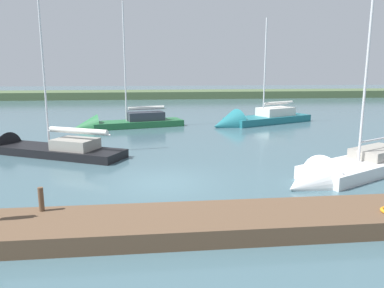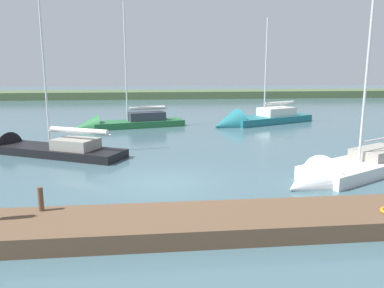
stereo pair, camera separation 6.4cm
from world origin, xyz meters
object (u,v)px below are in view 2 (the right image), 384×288
Objects in this scene: sailboat_far_left at (254,122)px; sailboat_mid_channel at (38,150)px; sailboat_behind_pier at (347,173)px; sailboat_near_dock at (122,125)px; mooring_post_near at (41,199)px.

sailboat_far_left reaches higher than sailboat_mid_channel.
sailboat_near_dock is at bearing -82.75° from sailboat_behind_pier.
mooring_post_near is at bearing 72.85° from sailboat_near_dock.
sailboat_behind_pier is at bearing 63.63° from sailboat_far_left.
sailboat_far_left is 1.08× the size of sailboat_mid_channel.
sailboat_near_dock reaches higher than sailboat_mid_channel.
sailboat_far_left is at bearing -119.00° from sailboat_behind_pier.
sailboat_near_dock is 19.44m from sailboat_behind_pier.
sailboat_behind_pier is at bearing -160.69° from mooring_post_near.
sailboat_behind_pier is (-15.34, 6.47, -0.00)m from sailboat_mid_channel.
sailboat_near_dock reaches higher than sailboat_far_left.
sailboat_near_dock is at bearing -21.84° from sailboat_far_left.
mooring_post_near is 0.08× the size of sailboat_mid_channel.
sailboat_near_dock is at bearing -92.42° from mooring_post_near.
sailboat_near_dock reaches higher than mooring_post_near.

